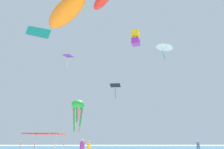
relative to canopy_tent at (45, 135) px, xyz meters
The scene contains 12 objects.
ocean_strip 30.13m from the canopy_tent, 75.79° to the left, with size 110.00×24.68×0.03m, color teal.
canopy_tent is the anchor object (origin of this frame).
person_near_tent 18.85m from the canopy_tent, 25.46° to the left, with size 0.38×0.38×1.58m.
person_leftmost 3.70m from the canopy_tent, 10.82° to the right, with size 0.42×0.42×1.75m.
person_central 4.51m from the canopy_tent, 30.56° to the left, with size 0.38×0.38×1.58m.
kite_diamond_purple 28.85m from the canopy_tent, 99.07° to the left, with size 2.60×2.60×2.76m.
kite_inflatable_orange 13.67m from the canopy_tent, 54.21° to the left, with size 7.27×7.98×3.27m.
kite_box_yellow 22.93m from the canopy_tent, 50.70° to the left, with size 1.67×1.71×2.74m.
kite_delta_white 37.98m from the canopy_tent, 53.42° to the left, with size 4.19×4.13×3.60m.
kite_parafoil_teal 17.46m from the canopy_tent, 122.23° to the left, with size 4.35×1.90×2.76m.
kite_octopus_green 17.18m from the canopy_tent, 89.42° to the left, with size 2.89×2.89×5.35m.
kite_diamond_black 21.21m from the canopy_tent, 69.38° to the left, with size 2.15×2.14×2.71m.
Camera 1 is at (-1.45, -17.04, 1.70)m, focal length 32.65 mm.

